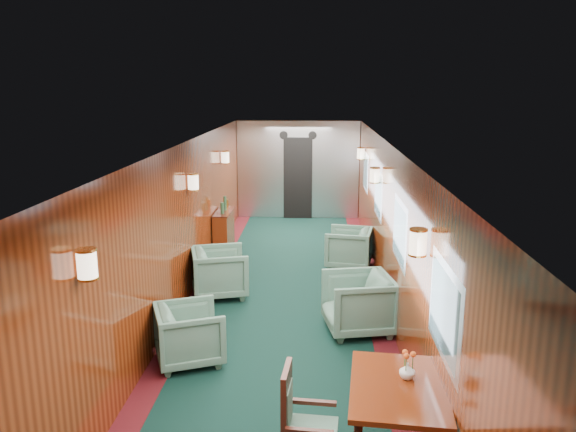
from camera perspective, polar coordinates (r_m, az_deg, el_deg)
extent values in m
plane|color=black|center=(8.40, -0.39, -9.38)|extent=(12.00, 12.00, 0.00)
cube|color=white|center=(7.81, -0.42, 6.76)|extent=(3.00, 12.00, 0.10)
cube|color=white|center=(7.81, -0.42, 6.83)|extent=(1.20, 12.00, 0.06)
cube|color=#65250D|center=(13.91, 1.04, 4.77)|extent=(3.00, 0.10, 2.40)
cube|color=#65250D|center=(8.24, -10.87, -1.27)|extent=(0.10, 12.00, 2.40)
cube|color=#65250D|center=(8.08, 10.28, -1.54)|extent=(0.10, 12.00, 2.40)
cube|color=#430D12|center=(8.58, -9.54, -9.05)|extent=(0.30, 12.00, 0.01)
cube|color=#430D12|center=(8.44, 8.93, -9.42)|extent=(0.30, 12.00, 0.01)
cube|color=silver|center=(13.83, 1.02, 4.72)|extent=(2.98, 0.12, 2.38)
cube|color=black|center=(13.78, 1.01, 3.85)|extent=(0.70, 0.06, 2.00)
cylinder|color=black|center=(13.68, -0.45, 8.22)|extent=(0.20, 0.04, 0.20)
cylinder|color=black|center=(13.65, 2.51, 8.20)|extent=(0.20, 0.04, 0.20)
cube|color=silver|center=(4.72, 15.61, -9.34)|extent=(0.02, 1.10, 0.80)
cube|color=#46626A|center=(4.72, 15.51, -9.34)|extent=(0.01, 0.96, 0.66)
cube|color=silver|center=(7.06, 11.29, -1.63)|extent=(0.02, 1.10, 0.80)
cube|color=#46626A|center=(7.05, 11.22, -1.63)|extent=(0.01, 0.96, 0.66)
cube|color=silver|center=(9.48, 9.17, 2.21)|extent=(0.02, 1.10, 0.80)
cube|color=#46626A|center=(9.48, 9.12, 2.21)|extent=(0.01, 0.96, 0.66)
cube|color=silver|center=(11.93, 7.91, 4.47)|extent=(0.02, 1.10, 0.80)
cube|color=#46626A|center=(11.93, 7.87, 4.48)|extent=(0.01, 0.96, 0.66)
cylinder|color=beige|center=(4.85, -19.75, -4.63)|extent=(0.16, 0.16, 0.24)
cylinder|color=gold|center=(4.89, -19.64, -5.97)|extent=(0.17, 0.17, 0.02)
cylinder|color=beige|center=(5.33, 13.06, -2.61)|extent=(0.16, 0.16, 0.24)
cylinder|color=gold|center=(5.36, 13.00, -3.84)|extent=(0.17, 0.17, 0.02)
cylinder|color=beige|center=(8.58, -9.61, 3.43)|extent=(0.16, 0.16, 0.24)
cylinder|color=gold|center=(8.60, -9.58, 2.64)|extent=(0.17, 0.17, 0.02)
cylinder|color=beige|center=(9.21, 8.82, 4.12)|extent=(0.16, 0.16, 0.24)
cylinder|color=gold|center=(9.23, 8.79, 3.39)|extent=(0.17, 0.17, 0.02)
cylinder|color=beige|center=(11.49, -6.41, 5.95)|extent=(0.16, 0.16, 0.24)
cylinder|color=gold|center=(11.51, -6.39, 5.36)|extent=(0.17, 0.17, 0.02)
cylinder|color=beige|center=(12.17, 7.42, 6.32)|extent=(0.16, 0.16, 0.24)
cylinder|color=gold|center=(12.19, 7.40, 5.76)|extent=(0.17, 0.17, 0.02)
cube|color=#65250D|center=(4.87, 11.15, -16.72)|extent=(0.88, 1.18, 0.04)
cylinder|color=#3D160D|center=(5.49, 7.33, -17.94)|extent=(0.07, 0.07, 0.79)
cylinder|color=#3D160D|center=(5.52, 14.12, -18.06)|extent=(0.07, 0.07, 0.79)
cube|color=#204A3F|center=(4.97, 2.43, -21.08)|extent=(0.45, 0.45, 0.05)
cube|color=#3D160D|center=(4.83, -0.15, -18.04)|extent=(0.08, 0.39, 0.55)
cube|color=#204A3F|center=(4.86, 0.14, -18.61)|extent=(0.04, 0.29, 0.33)
cube|color=#3D160D|center=(4.72, 2.19, -21.03)|extent=(0.39, 0.08, 0.04)
cube|color=#3D160D|center=(5.07, 2.68, -18.38)|extent=(0.39, 0.08, 0.04)
cube|color=#65250D|center=(11.02, -6.53, -1.68)|extent=(0.28, 0.93, 0.83)
cube|color=#3D160D|center=(10.92, -6.54, 0.44)|extent=(0.30, 0.95, 0.02)
cylinder|color=#22452B|center=(10.67, -6.70, 0.79)|extent=(0.07, 0.07, 0.22)
cylinder|color=#22452B|center=(10.98, -6.43, 1.31)|extent=(0.06, 0.06, 0.28)
cylinder|color=gold|center=(11.17, -6.27, 1.25)|extent=(0.08, 0.08, 0.18)
imported|color=silver|center=(4.94, 12.03, -15.13)|extent=(0.17, 0.17, 0.14)
imported|color=#204A3F|center=(6.87, -9.97, -11.73)|extent=(0.99, 0.97, 0.70)
imported|color=#204A3F|center=(8.84, -6.93, -5.69)|extent=(1.02, 1.00, 0.76)
imported|color=#204A3F|center=(7.60, 7.11, -8.79)|extent=(1.01, 0.99, 0.79)
imported|color=#204A3F|center=(10.19, 6.17, -3.24)|extent=(0.92, 0.90, 0.72)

